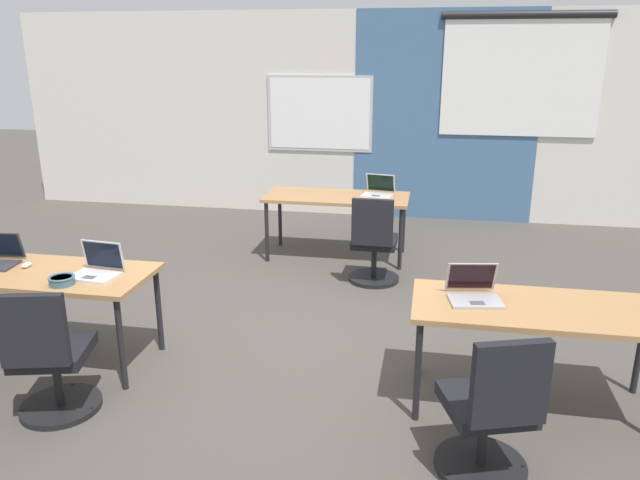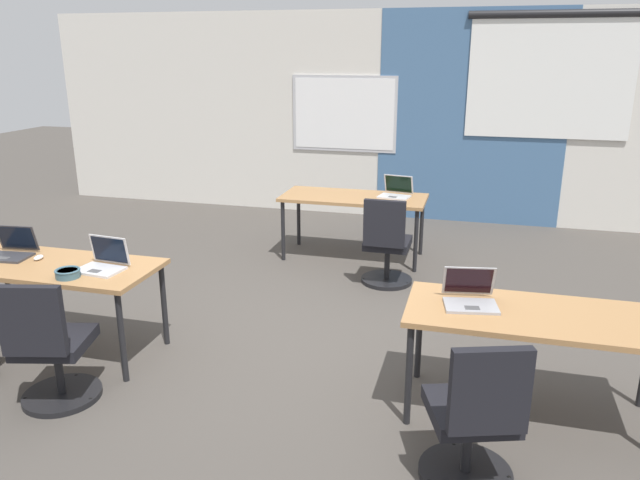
% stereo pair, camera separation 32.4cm
% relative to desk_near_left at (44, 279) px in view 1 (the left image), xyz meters
% --- Properties ---
extents(ground_plane, '(24.00, 24.00, 0.00)m').
position_rel_desk_near_left_xyz_m(ground_plane, '(1.75, 0.60, -0.66)').
color(ground_plane, '#47423D').
extents(back_wall_assembly, '(10.00, 0.27, 2.80)m').
position_rel_desk_near_left_xyz_m(back_wall_assembly, '(1.79, 4.80, 0.75)').
color(back_wall_assembly, silver).
rests_on(back_wall_assembly, ground).
extents(desk_near_left, '(1.60, 0.70, 0.72)m').
position_rel_desk_near_left_xyz_m(desk_near_left, '(0.00, 0.00, 0.00)').
color(desk_near_left, '#A37547').
rests_on(desk_near_left, ground).
extents(desk_near_right, '(1.60, 0.70, 0.72)m').
position_rel_desk_near_left_xyz_m(desk_near_right, '(3.50, 0.00, 0.00)').
color(desk_near_right, '#A37547').
rests_on(desk_near_right, ground).
extents(desk_far_center, '(1.60, 0.70, 0.72)m').
position_rel_desk_near_left_xyz_m(desk_far_center, '(1.75, 2.80, 0.00)').
color(desk_far_center, '#A37547').
rests_on(desk_far_center, ground).
extents(mouse_near_left_end, '(0.07, 0.11, 0.03)m').
position_rel_desk_near_left_xyz_m(mouse_near_left_end, '(-0.18, 0.06, 0.08)').
color(mouse_near_left_end, silver).
rests_on(mouse_near_left_end, desk_near_left).
extents(laptop_near_right_inner, '(0.38, 0.36, 0.23)m').
position_rel_desk_near_left_xyz_m(laptop_near_right_inner, '(3.09, 0.04, 0.11)').
color(laptop_near_right_inner, '#9E9EA3').
rests_on(laptop_near_right_inner, desk_near_right).
extents(chair_near_right_inner, '(0.56, 0.61, 0.92)m').
position_rel_desk_near_left_xyz_m(chair_near_right_inner, '(3.16, -0.79, -0.28)').
color(chair_near_right_inner, black).
rests_on(chair_near_right_inner, ground).
extents(laptop_near_left_inner, '(0.35, 0.30, 0.24)m').
position_rel_desk_near_left_xyz_m(laptop_near_left_inner, '(0.44, 0.00, 0.11)').
color(laptop_near_left_inner, silver).
rests_on(laptop_near_left_inner, desk_near_left).
extents(chair_near_left_inner, '(0.53, 0.59, 0.92)m').
position_rel_desk_near_left_xyz_m(chair_near_left_inner, '(0.46, -0.68, -0.28)').
color(chair_near_left_inner, black).
rests_on(chair_near_left_inner, ground).
extents(laptop_far_right, '(0.38, 0.35, 0.23)m').
position_rel_desk_near_left_xyz_m(laptop_far_right, '(2.20, 2.89, 0.11)').
color(laptop_far_right, silver).
rests_on(laptop_far_right, desk_far_center).
extents(chair_far_right, '(0.52, 0.54, 0.92)m').
position_rel_desk_near_left_xyz_m(chair_far_right, '(2.25, 2.05, -0.28)').
color(chair_far_right, black).
rests_on(chair_far_right, ground).
extents(snack_bowl, '(0.18, 0.18, 0.06)m').
position_rel_desk_near_left_xyz_m(snack_bowl, '(0.29, -0.22, 0.10)').
color(snack_bowl, '#3D6070').
rests_on(snack_bowl, desk_near_left).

